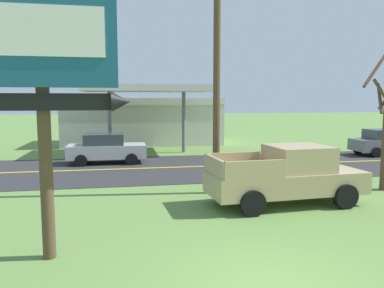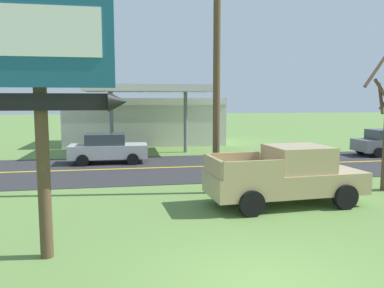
% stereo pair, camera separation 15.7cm
% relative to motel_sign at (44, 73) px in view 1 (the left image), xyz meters
% --- Properties ---
extents(road_asphalt, '(140.00, 8.00, 0.02)m').
position_rel_motel_sign_xyz_m(road_asphalt, '(4.20, 10.84, -4.03)').
color(road_asphalt, '#2B2B2D').
rests_on(road_asphalt, ground).
extents(road_centre_line, '(126.00, 0.20, 0.01)m').
position_rel_motel_sign_xyz_m(road_centre_line, '(4.20, 10.84, -4.02)').
color(road_centre_line, gold).
rests_on(road_centre_line, road_asphalt).
extents(motel_sign, '(3.40, 0.54, 5.87)m').
position_rel_motel_sign_xyz_m(motel_sign, '(0.00, 0.00, 0.00)').
color(motel_sign, brown).
rests_on(motel_sign, ground).
extents(utility_pole, '(1.87, 0.26, 9.64)m').
position_rel_motel_sign_xyz_m(utility_pole, '(5.01, 5.25, 1.08)').
color(utility_pole, brown).
rests_on(utility_pole, ground).
extents(gas_station, '(12.00, 11.50, 4.40)m').
position_rel_motel_sign_xyz_m(gas_station, '(3.23, 22.16, -2.10)').
color(gas_station, beige).
rests_on(gas_station, ground).
extents(pickup_tan_parked_on_lawn, '(5.33, 2.52, 1.96)m').
position_rel_motel_sign_xyz_m(pickup_tan_parked_on_lawn, '(6.98, 3.32, -3.08)').
color(pickup_tan_parked_on_lawn, tan).
rests_on(pickup_tan_parked_on_lawn, ground).
extents(car_silver_near_lane, '(4.20, 2.00, 1.64)m').
position_rel_motel_sign_xyz_m(car_silver_near_lane, '(0.71, 12.84, -3.21)').
color(car_silver_near_lane, '#A8AAAF').
rests_on(car_silver_near_lane, ground).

